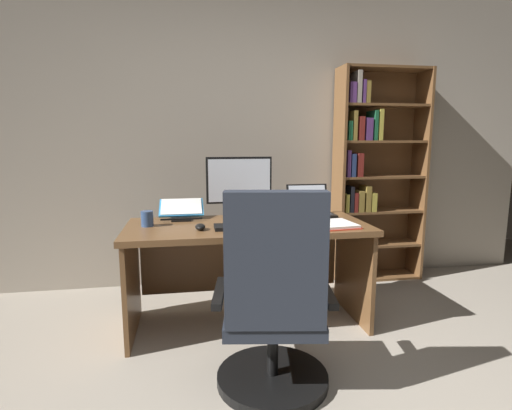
# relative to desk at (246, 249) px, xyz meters

# --- Properties ---
(wall_back) EXTENTS (5.32, 0.12, 2.88)m
(wall_back) POSITION_rel_desk_xyz_m (0.22, 0.90, 0.91)
(wall_back) COLOR #A89E8E
(wall_back) RESTS_ON ground
(desk) EXTENTS (1.64, 0.71, 0.73)m
(desk) POSITION_rel_desk_xyz_m (0.00, 0.00, 0.00)
(desk) COLOR brown
(desk) RESTS_ON ground
(bookshelf) EXTENTS (0.82, 0.28, 1.93)m
(bookshelf) POSITION_rel_desk_xyz_m (1.26, 0.69, 0.43)
(bookshelf) COLOR brown
(bookshelf) RESTS_ON ground
(office_chair) EXTENTS (0.66, 0.60, 1.07)m
(office_chair) POSITION_rel_desk_xyz_m (0.01, -0.88, -0.08)
(office_chair) COLOR black
(office_chair) RESTS_ON ground
(monitor) EXTENTS (0.48, 0.16, 0.45)m
(monitor) POSITION_rel_desk_xyz_m (-0.03, 0.16, 0.42)
(monitor) COLOR black
(monitor) RESTS_ON desk
(laptop) EXTENTS (0.33, 0.28, 0.23)m
(laptop) POSITION_rel_desk_xyz_m (0.52, 0.16, 0.25)
(laptop) COLOR black
(laptop) RESTS_ON desk
(keyboard) EXTENTS (0.42, 0.15, 0.02)m
(keyboard) POSITION_rel_desk_xyz_m (-0.03, -0.20, 0.21)
(keyboard) COLOR black
(keyboard) RESTS_ON desk
(computer_mouse) EXTENTS (0.06, 0.10, 0.04)m
(computer_mouse) POSITION_rel_desk_xyz_m (-0.33, -0.20, 0.22)
(computer_mouse) COLOR black
(computer_mouse) RESTS_ON desk
(reading_stand_with_book) EXTENTS (0.32, 0.28, 0.13)m
(reading_stand_with_book) POSITION_rel_desk_xyz_m (-0.45, 0.22, 0.26)
(reading_stand_with_book) COLOR black
(reading_stand_with_book) RESTS_ON desk
(open_binder) EXTENTS (0.52, 0.33, 0.02)m
(open_binder) POSITION_rel_desk_xyz_m (0.45, -0.25, 0.21)
(open_binder) COLOR #DB422D
(open_binder) RESTS_ON desk
(notepad) EXTENTS (0.15, 0.21, 0.01)m
(notepad) POSITION_rel_desk_xyz_m (0.18, -0.09, 0.20)
(notepad) COLOR white
(notepad) RESTS_ON desk
(pen) EXTENTS (0.14, 0.01, 0.01)m
(pen) POSITION_rel_desk_xyz_m (0.20, -0.09, 0.21)
(pen) COLOR maroon
(pen) RESTS_ON notepad
(coffee_mug) EXTENTS (0.08, 0.08, 0.10)m
(coffee_mug) POSITION_rel_desk_xyz_m (-0.67, -0.03, 0.25)
(coffee_mug) COLOR #334C7A
(coffee_mug) RESTS_ON desk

